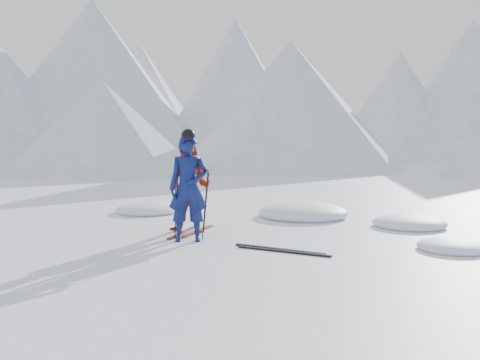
# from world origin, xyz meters

# --- Properties ---
(ground) EXTENTS (160.00, 160.00, 0.00)m
(ground) POSITION_xyz_m (0.00, 0.00, 0.00)
(ground) COLOR white
(ground) RESTS_ON ground
(mountain_range) EXTENTS (106.15, 62.94, 15.53)m
(mountain_range) POSITION_xyz_m (5.71, 35.31, 6.72)
(mountain_range) COLOR #B2BCD1
(mountain_range) RESTS_ON ground
(skier_blue) EXTENTS (0.84, 0.67, 2.01)m
(skier_blue) POSITION_xyz_m (-2.32, -0.55, 1.01)
(skier_blue) COLOR #0D1750
(skier_blue) RESTS_ON ground
(skier_red) EXTENTS (0.96, 0.77, 1.87)m
(skier_red) POSITION_xyz_m (-2.59, 0.33, 0.94)
(skier_red) COLOR #B7220E
(skier_red) RESTS_ON ground
(pole_blue_left) EXTENTS (0.13, 0.09, 1.34)m
(pole_blue_left) POSITION_xyz_m (-2.62, -0.40, 0.67)
(pole_blue_left) COLOR black
(pole_blue_left) RESTS_ON ground
(pole_blue_right) EXTENTS (0.13, 0.08, 1.34)m
(pole_blue_right) POSITION_xyz_m (-2.07, -0.30, 0.67)
(pole_blue_right) COLOR black
(pole_blue_right) RESTS_ON ground
(pole_red_left) EXTENTS (0.12, 0.10, 1.25)m
(pole_red_left) POSITION_xyz_m (-2.89, 0.58, 0.62)
(pole_red_left) COLOR black
(pole_red_left) RESTS_ON ground
(pole_red_right) EXTENTS (0.12, 0.09, 1.25)m
(pole_red_right) POSITION_xyz_m (-2.29, 0.48, 0.62)
(pole_red_right) COLOR black
(pole_red_right) RESTS_ON ground
(ski_worn_left) EXTENTS (0.15, 1.70, 0.03)m
(ski_worn_left) POSITION_xyz_m (-2.71, 0.33, 0.01)
(ski_worn_left) COLOR black
(ski_worn_left) RESTS_ON ground
(ski_worn_right) EXTENTS (0.26, 1.70, 0.03)m
(ski_worn_right) POSITION_xyz_m (-2.47, 0.33, 0.01)
(ski_worn_right) COLOR black
(ski_worn_right) RESTS_ON ground
(ski_loose_a) EXTENTS (1.65, 0.58, 0.03)m
(ski_loose_a) POSITION_xyz_m (-0.53, -0.97, 0.01)
(ski_loose_a) COLOR black
(ski_loose_a) RESTS_ON ground
(ski_loose_b) EXTENTS (1.67, 0.52, 0.03)m
(ski_loose_b) POSITION_xyz_m (-0.43, -1.12, 0.01)
(ski_loose_b) COLOR black
(ski_loose_b) RESTS_ON ground
(snow_lumps) EXTENTS (8.55, 5.13, 0.50)m
(snow_lumps) POSITION_xyz_m (-0.80, 2.65, 0.00)
(snow_lumps) COLOR white
(snow_lumps) RESTS_ON ground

